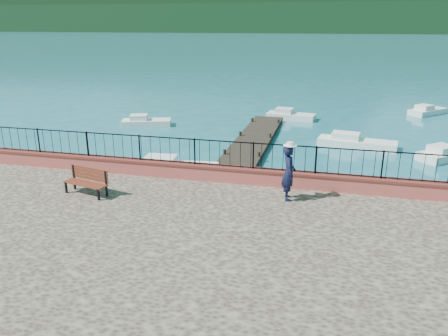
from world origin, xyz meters
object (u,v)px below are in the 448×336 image
at_px(boat_2, 448,151).
at_px(park_bench, 87,187).
at_px(boat_1, 357,140).
at_px(person, 289,173).
at_px(boat_5, 428,109).
at_px(boat_0, 173,165).
at_px(boat_4, 291,114).
at_px(boat_3, 146,120).

bearing_deg(boat_2, park_bench, 178.23).
bearing_deg(boat_1, person, -94.33).
bearing_deg(person, boat_5, -32.42).
relative_size(boat_0, boat_4, 1.18).
bearing_deg(boat_0, boat_5, 45.68).
bearing_deg(boat_0, boat_4, 67.15).
xyz_separation_m(boat_2, boat_4, (-8.91, 7.90, 0.00)).
height_order(park_bench, boat_0, park_bench).
distance_m(park_bench, boat_3, 15.64).
bearing_deg(boat_2, boat_3, 128.24).
relative_size(boat_2, boat_4, 0.97).
bearing_deg(park_bench, boat_3, 119.50).
xyz_separation_m(boat_0, boat_1, (8.66, 6.74, 0.00)).
height_order(park_bench, person, person).
bearing_deg(boat_1, boat_3, -179.56).
bearing_deg(boat_2, boat_5, 42.72).
height_order(person, boat_1, person).
bearing_deg(park_bench, boat_1, 66.72).
height_order(boat_2, boat_5, same).
distance_m(boat_1, boat_2, 4.66).
bearing_deg(park_bench, boat_0, 95.20).
height_order(boat_3, boat_4, same).
distance_m(person, boat_2, 12.86).
relative_size(park_bench, boat_0, 0.41).
xyz_separation_m(boat_1, boat_4, (-4.40, 6.70, 0.00)).
bearing_deg(park_bench, boat_4, 88.60).
height_order(park_bench, boat_2, park_bench).
distance_m(boat_0, boat_3, 10.30).
height_order(boat_2, boat_3, same).
height_order(boat_0, boat_2, same).
bearing_deg(boat_1, boat_2, -5.69).
xyz_separation_m(person, boat_5, (8.55, 22.67, -1.72)).
distance_m(park_bench, boat_5, 28.36).
relative_size(boat_0, boat_3, 1.25).
relative_size(park_bench, boat_1, 0.39).
height_order(boat_4, boat_5, same).
bearing_deg(boat_4, boat_2, -32.83).
distance_m(boat_2, boat_3, 18.69).
distance_m(boat_2, boat_4, 11.90).
relative_size(person, boat_5, 0.57).
bearing_deg(boat_5, boat_3, 159.05).
distance_m(boat_1, boat_5, 12.43).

